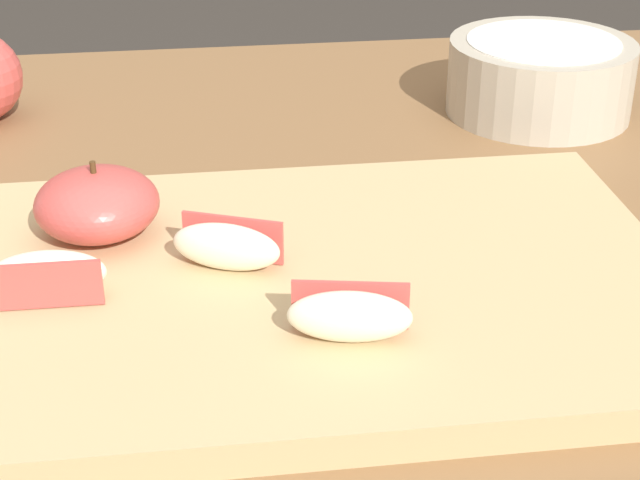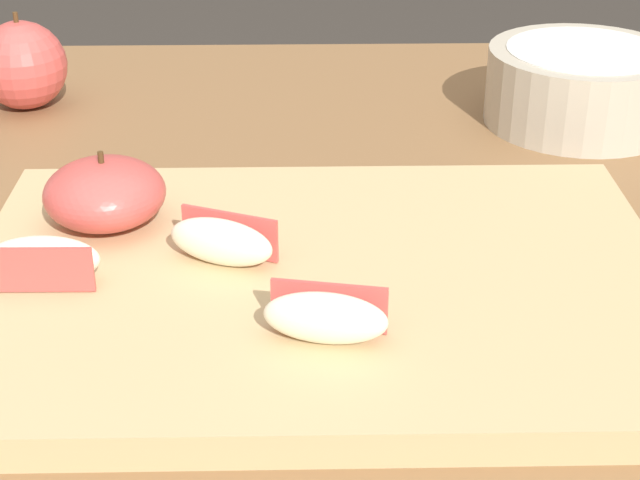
# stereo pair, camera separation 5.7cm
# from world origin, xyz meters

# --- Properties ---
(dining_table) EXTENTS (1.24, 0.80, 0.78)m
(dining_table) POSITION_xyz_m (0.00, 0.00, 0.66)
(dining_table) COLOR brown
(dining_table) RESTS_ON ground_plane
(cutting_board) EXTENTS (0.40, 0.29, 0.02)m
(cutting_board) POSITION_xyz_m (0.07, -0.09, 0.79)
(cutting_board) COLOR tan
(cutting_board) RESTS_ON dining_table
(apple_half_skin_up) EXTENTS (0.07, 0.07, 0.05)m
(apple_half_skin_up) POSITION_xyz_m (-0.06, -0.03, 0.82)
(apple_half_skin_up) COLOR #D14C47
(apple_half_skin_up) RESTS_ON cutting_board
(apple_wedge_front) EXTENTS (0.06, 0.02, 0.03)m
(apple_wedge_front) POSITION_xyz_m (-0.08, -0.10, 0.81)
(apple_wedge_front) COLOR #F4EACC
(apple_wedge_front) RESTS_ON cutting_board
(apple_wedge_middle) EXTENTS (0.07, 0.03, 0.03)m
(apple_wedge_middle) POSITION_xyz_m (0.07, -0.16, 0.81)
(apple_wedge_middle) COLOR #F4EACC
(apple_wedge_middle) RESTS_ON cutting_board
(apple_wedge_left) EXTENTS (0.07, 0.04, 0.03)m
(apple_wedge_left) POSITION_xyz_m (0.02, -0.08, 0.81)
(apple_wedge_left) COLOR #F4EACC
(apple_wedge_left) RESTS_ON cutting_board
(ceramic_fruit_bowl) EXTENTS (0.15, 0.15, 0.06)m
(ceramic_fruit_bowl) POSITION_xyz_m (0.29, 0.18, 0.81)
(ceramic_fruit_bowl) COLOR #BCB29E
(ceramic_fruit_bowl) RESTS_ON dining_table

